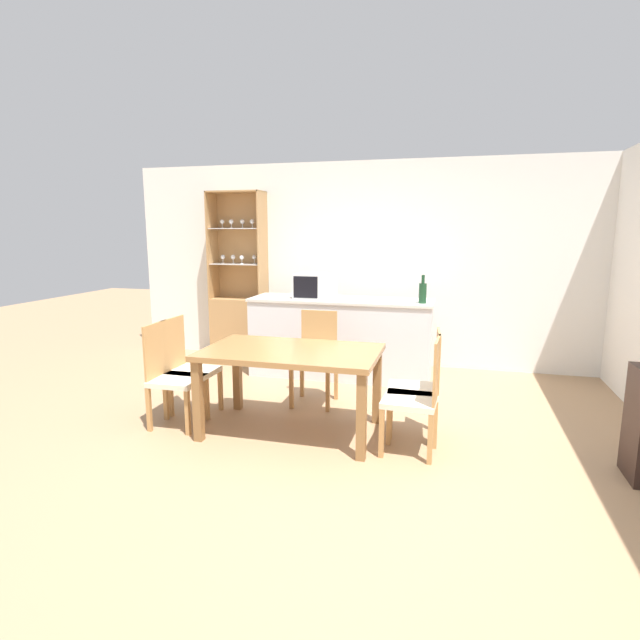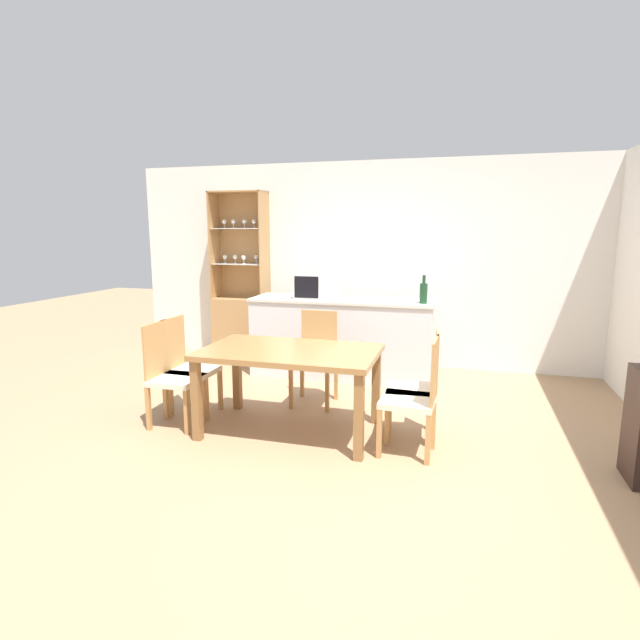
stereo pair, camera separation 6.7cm
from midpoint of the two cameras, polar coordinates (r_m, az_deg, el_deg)
ground_plane at (r=4.15m, az=2.27°, el=-14.03°), size 18.00×18.00×0.00m
wall_back at (r=6.38m, az=7.96°, el=6.29°), size 6.80×0.06×2.55m
kitchen_counter at (r=5.86m, az=2.81°, el=-2.02°), size 2.12×0.63×0.92m
display_cabinet at (r=6.82m, az=-8.68°, el=0.98°), size 0.73×0.34×2.20m
dining_table at (r=4.20m, az=-3.01°, el=-4.54°), size 1.47×0.89×0.72m
dining_chair_side_right_far at (r=4.18m, az=11.54°, el=-7.52°), size 0.43×0.43×0.91m
dining_chair_side_right_near at (r=3.93m, az=11.22°, el=-8.70°), size 0.42×0.42×0.91m
dining_chair_side_left_near at (r=4.58m, az=-16.18°, el=-6.16°), size 0.41×0.41×0.91m
dining_chair_head_far at (r=4.95m, az=-0.14°, el=-4.51°), size 0.41×0.41×0.91m
dining_chair_side_left_far at (r=4.80m, az=-14.49°, el=-5.33°), size 0.41×0.41×0.91m
microwave at (r=5.83m, az=-0.12°, el=3.94°), size 0.45×0.37×0.29m
wine_bottle at (r=5.51m, az=12.09°, el=3.10°), size 0.08×0.08×0.31m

